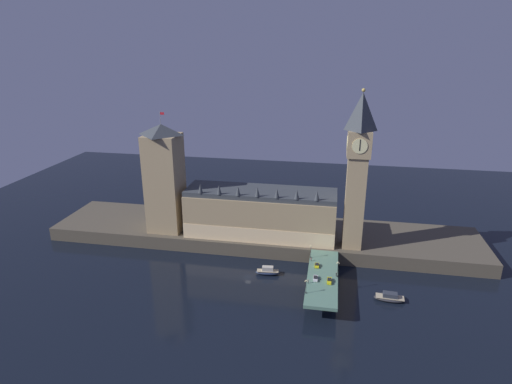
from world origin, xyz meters
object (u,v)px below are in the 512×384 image
object	(u,v)px
boat_upstream	(268,272)
street_lamp_far	(311,250)
pedestrian_near_rail	(308,281)
clock_tower	(357,167)
car_northbound_trail	(316,278)
victoria_tower	(165,178)
street_lamp_near	(306,285)
street_lamp_mid	(338,267)
car_northbound_lead	(317,265)
boat_downstream	(390,298)
car_southbound_lead	(329,281)
pedestrian_far_rail	(311,259)
pedestrian_mid_walk	(336,274)

from	to	relation	value
boat_upstream	street_lamp_far	bearing A→B (deg)	17.87
pedestrian_near_rail	street_lamp_far	bearing A→B (deg)	91.04
clock_tower	pedestrian_near_rail	xyz separation A→B (m)	(-17.89, -38.15, -37.74)
car_northbound_trail	victoria_tower	bearing A→B (deg)	153.85
street_lamp_near	street_lamp_mid	distance (m)	18.92
clock_tower	car_northbound_lead	xyz separation A→B (m)	(-15.12, -23.77, -38.10)
street_lamp_far	boat_downstream	world-z (taller)	street_lamp_far
car_northbound_lead	boat_downstream	distance (m)	32.24
clock_tower	victoria_tower	distance (m)	94.62
car_southbound_lead	street_lamp_mid	distance (m)	6.86
clock_tower	pedestrian_near_rail	distance (m)	56.57
pedestrian_near_rail	pedestrian_far_rail	bearing A→B (deg)	90.00
pedestrian_far_rail	car_northbound_trail	bearing A→B (deg)	-79.92
car_northbound_trail	street_lamp_far	bearing A→B (deg)	99.66
pedestrian_near_rail	car_northbound_lead	bearing A→B (deg)	79.12
victoria_tower	car_northbound_trail	bearing A→B (deg)	-26.15
pedestrian_mid_walk	street_lamp_near	world-z (taller)	street_lamp_near
car_southbound_lead	street_lamp_near	world-z (taller)	street_lamp_near
clock_tower	car_northbound_trail	size ratio (longest dim) A/B	16.56
street_lamp_mid	street_lamp_far	size ratio (longest dim) A/B	1.13
clock_tower	car_northbound_lead	distance (m)	47.38
car_southbound_lead	victoria_tower	bearing A→B (deg)	154.80
victoria_tower	street_lamp_near	bearing A→B (deg)	-33.23
pedestrian_mid_walk	boat_downstream	bearing A→B (deg)	-8.18
car_northbound_lead	street_lamp_far	world-z (taller)	street_lamp_far
pedestrian_near_rail	street_lamp_mid	size ratio (longest dim) A/B	0.27
pedestrian_far_rail	street_lamp_far	bearing A→B (deg)	97.51
pedestrian_mid_walk	street_lamp_far	xyz separation A→B (m)	(-11.46, 14.23, 2.96)
pedestrian_near_rail	pedestrian_far_rail	world-z (taller)	pedestrian_near_rail
pedestrian_mid_walk	car_northbound_lead	bearing A→B (deg)	141.48
pedestrian_near_rail	boat_downstream	bearing A→B (deg)	8.07
street_lamp_far	pedestrian_mid_walk	bearing A→B (deg)	-51.16
clock_tower	pedestrian_mid_walk	xyz separation A→B (m)	(-6.83, -30.37, -37.81)
victoria_tower	pedestrian_mid_walk	xyz separation A→B (m)	(87.00, -34.28, -26.24)
victoria_tower	pedestrian_near_rail	world-z (taller)	victoria_tower
pedestrian_mid_walk	street_lamp_near	bearing A→B (deg)	-127.00
car_northbound_trail	street_lamp_near	bearing A→B (deg)	-106.27
pedestrian_near_rail	boat_upstream	distance (m)	25.69
street_lamp_near	car_southbound_lead	bearing A→B (deg)	48.56
pedestrian_far_rail	victoria_tower	bearing A→B (deg)	163.09
boat_downstream	victoria_tower	bearing A→B (deg)	161.02
pedestrian_mid_walk	pedestrian_far_rail	size ratio (longest dim) A/B	1.07
pedestrian_far_rail	street_lamp_near	distance (m)	26.56
street_lamp_far	boat_upstream	world-z (taller)	street_lamp_far
street_lamp_far	boat_upstream	xyz separation A→B (m)	(-18.54, -5.98, -9.54)
car_northbound_lead	pedestrian_far_rail	size ratio (longest dim) A/B	2.36
street_lamp_far	pedestrian_near_rail	bearing A→B (deg)	-88.96
boat_downstream	pedestrian_near_rail	bearing A→B (deg)	-171.93
pedestrian_near_rail	street_lamp_near	size ratio (longest dim) A/B	0.32
victoria_tower	clock_tower	bearing A→B (deg)	-2.38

